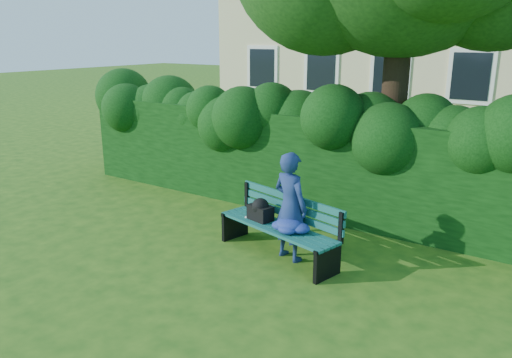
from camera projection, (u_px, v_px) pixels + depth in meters
The scene contains 4 objects.
ground at pixel (234, 248), 7.63m from camera, with size 80.00×80.00×0.00m, color #245014.
hedge at pixel (305, 162), 9.14m from camera, with size 10.00×1.00×1.80m.
park_bench at pixel (280, 224), 7.22m from camera, with size 2.07×1.02×0.89m.
man_reading at pixel (290, 206), 7.06m from camera, with size 0.58×0.38×1.58m, color navy.
Camera 1 is at (4.20, -5.67, 3.11)m, focal length 35.00 mm.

